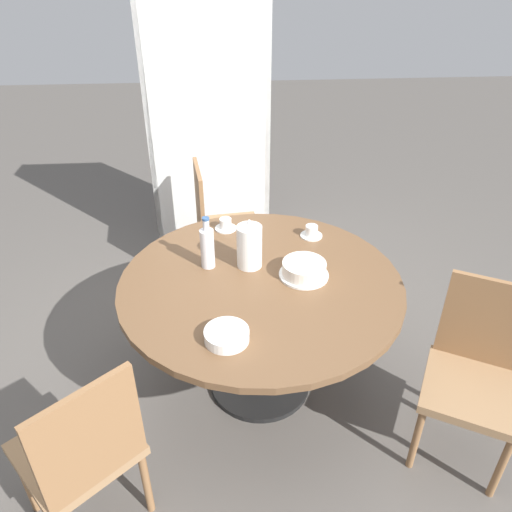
{
  "coord_description": "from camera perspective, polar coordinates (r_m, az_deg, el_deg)",
  "views": [
    {
      "loc": [
        -0.17,
        -1.98,
        2.15
      ],
      "look_at": [
        0.0,
        0.31,
        0.66
      ],
      "focal_mm": 35.0,
      "sensor_mm": 36.0,
      "label": 1
    }
  ],
  "objects": [
    {
      "name": "plate_stack",
      "position": [
        2.1,
        -3.37,
        -9.04
      ],
      "size": [
        0.19,
        0.19,
        0.05
      ],
      "color": "white",
      "rests_on": "dining_table"
    },
    {
      "name": "water_bottle",
      "position": [
        2.5,
        -5.58,
        1.04
      ],
      "size": [
        0.07,
        0.07,
        0.28
      ],
      "color": "silver",
      "rests_on": "dining_table"
    },
    {
      "name": "chair_b",
      "position": [
        2.17,
        -19.3,
        -20.26
      ],
      "size": [
        0.59,
        0.59,
        0.9
      ],
      "rotation": [
        0.0,
        0.0,
        3.85
      ],
      "color": "olive",
      "rests_on": "ground_plane"
    },
    {
      "name": "chair_c",
      "position": [
        2.54,
        23.81,
        -12.06
      ],
      "size": [
        0.57,
        0.57,
        0.9
      ],
      "rotation": [
        0.0,
        0.0,
        5.79
      ],
      "color": "olive",
      "rests_on": "ground_plane"
    },
    {
      "name": "cake_main",
      "position": [
        2.47,
        5.51,
        -1.55
      ],
      "size": [
        0.25,
        0.25,
        0.08
      ],
      "color": "white",
      "rests_on": "dining_table"
    },
    {
      "name": "cup_b",
      "position": [
        2.81,
        6.36,
        2.74
      ],
      "size": [
        0.12,
        0.12,
        0.07
      ],
      "color": "silver",
      "rests_on": "dining_table"
    },
    {
      "name": "bookshelf",
      "position": [
        3.73,
        -5.31,
        13.27
      ],
      "size": [
        0.86,
        0.28,
        1.83
      ],
      "rotation": [
        0.0,
        0.0,
        3.14
      ],
      "color": "silver",
      "rests_on": "ground_plane"
    },
    {
      "name": "ground_plane",
      "position": [
        2.93,
        0.47,
        -14.36
      ],
      "size": [
        14.0,
        14.0,
        0.0
      ],
      "primitive_type": "plane",
      "color": "#56514C"
    },
    {
      "name": "dining_table",
      "position": [
        2.53,
        0.52,
        -5.37
      ],
      "size": [
        1.4,
        1.4,
        0.72
      ],
      "color": "black",
      "rests_on": "ground_plane"
    },
    {
      "name": "coffee_pot",
      "position": [
        2.49,
        -0.76,
        1.26
      ],
      "size": [
        0.13,
        0.13,
        0.26
      ],
      "color": "white",
      "rests_on": "dining_table"
    },
    {
      "name": "chair_a",
      "position": [
        3.45,
        -4.1,
        3.62
      ],
      "size": [
        0.47,
        0.47,
        0.9
      ],
      "rotation": [
        0.0,
        0.0,
        1.69
      ],
      "color": "olive",
      "rests_on": "ground_plane"
    },
    {
      "name": "cup_a",
      "position": [
        2.87,
        -3.5,
        3.57
      ],
      "size": [
        0.12,
        0.12,
        0.07
      ],
      "color": "silver",
      "rests_on": "dining_table"
    }
  ]
}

